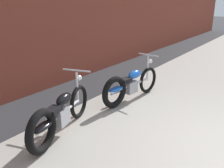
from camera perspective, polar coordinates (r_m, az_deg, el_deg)
name	(u,v)px	position (r m, az deg, el deg)	size (l,w,h in m)	color
sidewalk_slab	(142,131)	(4.55, 7.12, -10.96)	(36.00, 3.50, 0.01)	#9E998E
motorcycle_black	(58,116)	(4.27, -12.75, -7.41)	(1.95, 0.81, 1.03)	black
motorcycle_blue	(128,85)	(5.66, 3.91, -0.33)	(2.00, 0.62, 1.03)	black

